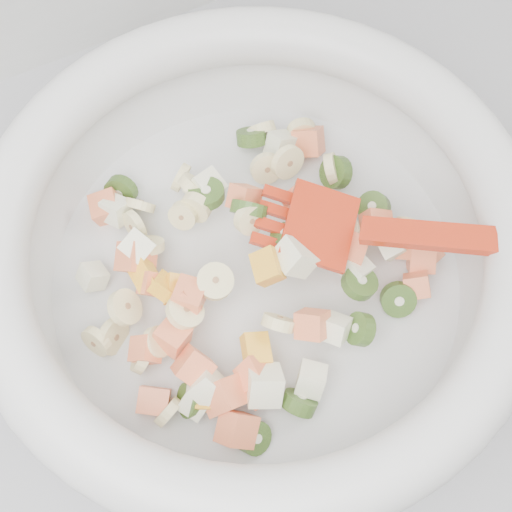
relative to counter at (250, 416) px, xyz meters
name	(u,v)px	position (x,y,z in m)	size (l,w,h in m)	color
counter	(250,416)	(0.00, 0.00, 0.00)	(2.00, 0.60, 0.90)	#949499
mixing_bowl	(256,249)	(0.01, -0.01, 0.51)	(0.42, 0.40, 0.12)	silver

